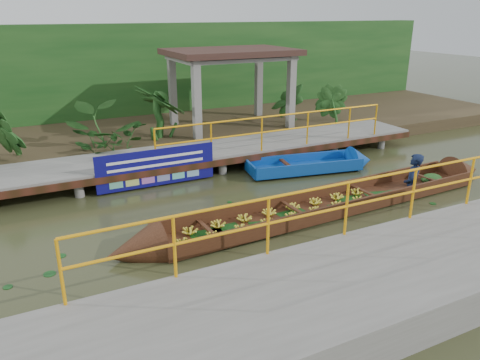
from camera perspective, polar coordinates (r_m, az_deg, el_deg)
name	(u,v)px	position (r m, az deg, el deg)	size (l,w,h in m)	color
ground	(232,214)	(10.93, -1.01, -4.13)	(80.00, 80.00, 0.00)	#2E3319
land_strip	(143,133)	(17.58, -11.70, 5.58)	(30.00, 8.00, 0.45)	#36291B
far_dock	(181,156)	(13.75, -7.15, 2.96)	(16.00, 2.06, 1.66)	slate
near_dock	(397,279)	(8.27, 18.56, -11.36)	(18.00, 2.40, 1.73)	slate
pavilion	(231,60)	(17.04, -1.14, 14.40)	(4.40, 3.00, 3.00)	slate
foliage_backdrop	(123,76)	(19.64, -14.07, 12.17)	(30.00, 0.80, 4.00)	#154416
vendor_boat	(341,198)	(11.44, 12.22, -2.16)	(10.71, 1.52, 2.24)	#351A0E
moored_blue_boat	(333,164)	(14.21, 11.22, 1.96)	(3.98, 1.65, 0.92)	#0E409B
blue_banner	(157,167)	(12.57, -10.10, 1.54)	(3.21, 0.04, 1.00)	navy
tropical_plants	(158,120)	(15.28, -9.97, 7.23)	(14.16, 1.16, 1.45)	#154416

